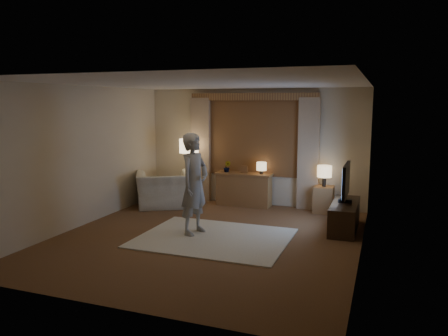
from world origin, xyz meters
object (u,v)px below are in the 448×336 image
at_px(sideboard, 244,190).
at_px(tv_stand, 345,216).
at_px(side_table, 323,200).
at_px(armchair, 164,190).
at_px(person, 194,184).

distance_m(sideboard, tv_stand, 2.58).
xyz_separation_m(sideboard, side_table, (1.76, -0.05, -0.07)).
xyz_separation_m(side_table, tv_stand, (0.53, -1.12, -0.03)).
height_order(sideboard, armchair, armchair).
height_order(sideboard, tv_stand, sideboard).
bearing_deg(person, armchair, 54.06).
relative_size(tv_stand, person, 0.80).
relative_size(side_table, tv_stand, 0.40).
relative_size(sideboard, tv_stand, 0.86).
xyz_separation_m(tv_stand, person, (-2.44, -1.20, 0.65)).
height_order(armchair, tv_stand, armchair).
bearing_deg(side_table, armchair, -168.71).
relative_size(side_table, person, 0.32).
distance_m(armchair, person, 2.27).
bearing_deg(armchair, sideboard, 173.98).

